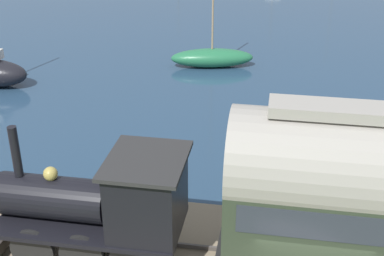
# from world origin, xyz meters

# --- Properties ---
(steam_locomotive) EXTENTS (2.20, 5.26, 3.55)m
(steam_locomotive) POSITION_xyz_m (0.73, 5.02, 2.28)
(steam_locomotive) COLOR black
(steam_locomotive) RESTS_ON rail_embankment
(sailboat_green) EXTENTS (2.28, 4.61, 6.15)m
(sailboat_green) POSITION_xyz_m (17.45, 4.64, 0.53)
(sailboat_green) COLOR #236B42
(sailboat_green) RESTS_ON harbor_water
(rowboat_mid_harbor) EXTENTS (1.76, 2.90, 0.49)m
(rowboat_mid_harbor) POSITION_xyz_m (10.09, 0.75, 0.25)
(rowboat_mid_harbor) COLOR beige
(rowboat_mid_harbor) RESTS_ON harbor_water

